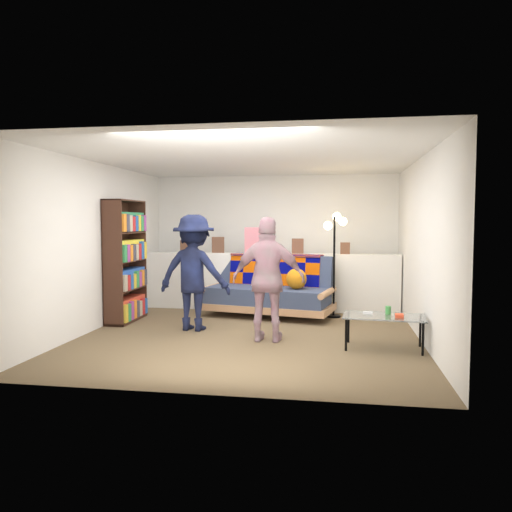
{
  "coord_description": "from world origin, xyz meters",
  "views": [
    {
      "loc": [
        1.16,
        -6.75,
        1.56
      ],
      "look_at": [
        0.0,
        0.4,
        1.05
      ],
      "focal_mm": 35.0,
      "sensor_mm": 36.0,
      "label": 1
    }
  ],
  "objects_px": {
    "bookshelf": "(125,265)",
    "floor_lamp": "(335,243)",
    "futon_sofa": "(271,291)",
    "coffee_table": "(385,318)",
    "person_left": "(194,273)",
    "person_right": "(268,279)"
  },
  "relations": [
    {
      "from": "person_left",
      "to": "bookshelf",
      "type": "bearing_deg",
      "value": -12.41
    },
    {
      "from": "floor_lamp",
      "to": "person_left",
      "type": "height_order",
      "value": "floor_lamp"
    },
    {
      "from": "coffee_table",
      "to": "floor_lamp",
      "type": "height_order",
      "value": "floor_lamp"
    },
    {
      "from": "floor_lamp",
      "to": "person_left",
      "type": "distance_m",
      "value": 2.4
    },
    {
      "from": "floor_lamp",
      "to": "person_right",
      "type": "bearing_deg",
      "value": -114.72
    },
    {
      "from": "futon_sofa",
      "to": "coffee_table",
      "type": "relative_size",
      "value": 2.18
    },
    {
      "from": "bookshelf",
      "to": "person_right",
      "type": "height_order",
      "value": "bookshelf"
    },
    {
      "from": "futon_sofa",
      "to": "floor_lamp",
      "type": "distance_m",
      "value": 1.31
    },
    {
      "from": "futon_sofa",
      "to": "coffee_table",
      "type": "bearing_deg",
      "value": -49.23
    },
    {
      "from": "coffee_table",
      "to": "person_right",
      "type": "distance_m",
      "value": 1.52
    },
    {
      "from": "person_left",
      "to": "person_right",
      "type": "distance_m",
      "value": 1.25
    },
    {
      "from": "floor_lamp",
      "to": "person_left",
      "type": "xyz_separation_m",
      "value": [
        -1.98,
        -1.31,
        -0.38
      ]
    },
    {
      "from": "bookshelf",
      "to": "coffee_table",
      "type": "bearing_deg",
      "value": -16.26
    },
    {
      "from": "bookshelf",
      "to": "person_right",
      "type": "distance_m",
      "value": 2.56
    },
    {
      "from": "coffee_table",
      "to": "floor_lamp",
      "type": "xyz_separation_m",
      "value": [
        -0.61,
        1.98,
        0.82
      ]
    },
    {
      "from": "bookshelf",
      "to": "floor_lamp",
      "type": "height_order",
      "value": "bookshelf"
    },
    {
      "from": "floor_lamp",
      "to": "person_right",
      "type": "relative_size",
      "value": 1.05
    },
    {
      "from": "coffee_table",
      "to": "person_left",
      "type": "height_order",
      "value": "person_left"
    },
    {
      "from": "futon_sofa",
      "to": "floor_lamp",
      "type": "relative_size",
      "value": 1.31
    },
    {
      "from": "person_left",
      "to": "person_right",
      "type": "bearing_deg",
      "value": 163.28
    },
    {
      "from": "futon_sofa",
      "to": "bookshelf",
      "type": "distance_m",
      "value": 2.36
    },
    {
      "from": "futon_sofa",
      "to": "person_left",
      "type": "distance_m",
      "value": 1.61
    }
  ]
}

